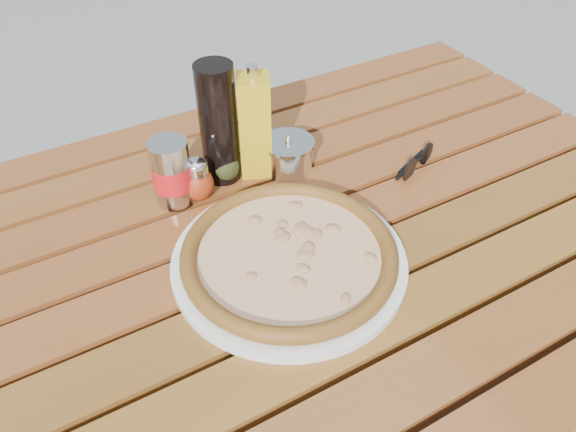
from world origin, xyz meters
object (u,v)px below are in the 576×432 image
pizza (289,254)px  pepper_shaker (198,180)px  sunglasses (417,162)px  table (294,269)px  olive_oil_cruet (255,126)px  parmesan_tin (288,154)px  soda_can (172,173)px  plate (289,261)px  oregano_shaker (224,161)px  dark_bottle (218,124)px

pizza → pepper_shaker: bearing=104.5°
sunglasses → table: bearing=167.4°
pizza → olive_oil_cruet: bearing=74.4°
parmesan_tin → sunglasses: (0.21, -0.12, -0.01)m
soda_can → parmesan_tin: 0.22m
plate → parmesan_tin: (0.12, 0.22, 0.02)m
soda_can → plate: bearing=-67.7°
olive_oil_cruet → sunglasses: 0.31m
oregano_shaker → pepper_shaker: bearing=-157.0°
plate → oregano_shaker: (0.01, 0.24, 0.03)m
oregano_shaker → olive_oil_cruet: bearing=-4.6°
oregano_shaker → olive_oil_cruet: olive_oil_cruet is taller
table → oregano_shaker: (-0.03, 0.20, 0.11)m
plate → table: bearing=52.9°
table → olive_oil_cruet: 0.26m
pepper_shaker → plate: bearing=-75.5°
plate → pepper_shaker: bearing=104.5°
pepper_shaker → dark_bottle: dark_bottle is taller
dark_bottle → parmesan_tin: size_ratio=2.02×
plate → oregano_shaker: size_ratio=4.39×
plate → soda_can: 0.26m
oregano_shaker → parmesan_tin: oregano_shaker is taller
pizza → soda_can: (-0.09, 0.23, 0.04)m
parmesan_tin → pepper_shaker: bearing=179.7°
pepper_shaker → parmesan_tin: 0.18m
plate → pepper_shaker: pepper_shaker is taller
olive_oil_cruet → pepper_shaker: bearing=-170.0°
dark_bottle → soda_can: (-0.10, -0.02, -0.05)m
pizza → pepper_shaker: size_ratio=5.01×
pepper_shaker → pizza: bearing=-75.5°
olive_oil_cruet → dark_bottle: bearing=165.7°
pepper_shaker → dark_bottle: size_ratio=0.37×
table → soda_can: size_ratio=11.67×
plate → olive_oil_cruet: bearing=74.4°
sunglasses → olive_oil_cruet: bearing=129.3°
pepper_shaker → dark_bottle: bearing=31.1°
olive_oil_cruet → parmesan_tin: 0.09m
oregano_shaker → olive_oil_cruet: (0.06, -0.00, 0.06)m
table → oregano_shaker: 0.23m
sunglasses → soda_can: bearing=140.3°
oregano_shaker → soda_can: (-0.10, -0.01, 0.02)m
parmesan_tin → pizza: bearing=-119.2°
table → parmesan_tin: 0.22m
pepper_shaker → parmesan_tin: (0.18, -0.00, -0.01)m
dark_bottle → olive_oil_cruet: bearing=-14.3°
soda_can → dark_bottle: bearing=13.2°
table → soda_can: 0.26m
oregano_shaker → olive_oil_cruet: 0.08m
dark_bottle → sunglasses: size_ratio=2.05×
oregano_shaker → table: bearing=-80.9°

